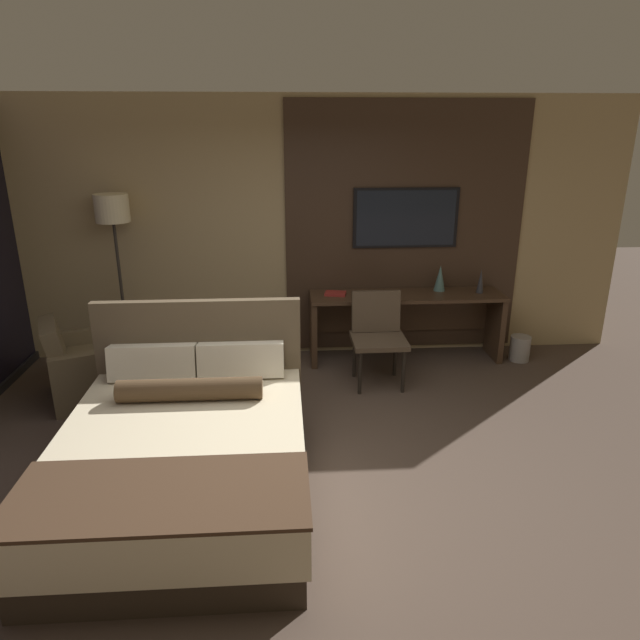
% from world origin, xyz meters
% --- Properties ---
extents(ground_plane, '(16.00, 16.00, 0.00)m').
position_xyz_m(ground_plane, '(0.00, 0.00, 0.00)').
color(ground_plane, '#4C3D33').
extents(wall_back_tv_panel, '(7.20, 0.09, 2.80)m').
position_xyz_m(wall_back_tv_panel, '(0.17, 2.59, 1.40)').
color(wall_back_tv_panel, tan).
rests_on(wall_back_tv_panel, ground_plane).
extents(bed, '(1.68, 2.12, 1.15)m').
position_xyz_m(bed, '(-0.90, -0.06, 0.32)').
color(bed, '#33281E').
rests_on(bed, ground_plane).
extents(desk, '(2.09, 0.52, 0.75)m').
position_xyz_m(desk, '(1.14, 2.32, 0.52)').
color(desk, '#422D1E').
rests_on(desk, ground_plane).
extents(tv, '(1.14, 0.04, 0.64)m').
position_xyz_m(tv, '(1.14, 2.52, 1.54)').
color(tv, black).
extents(desk_chair, '(0.54, 0.53, 0.92)m').
position_xyz_m(desk_chair, '(0.74, 1.73, 0.55)').
color(desk_chair, '#4C3D2D').
rests_on(desk_chair, ground_plane).
extents(armchair_by_window, '(1.01, 1.03, 0.79)m').
position_xyz_m(armchair_by_window, '(-2.05, 1.57, 0.27)').
color(armchair_by_window, brown).
rests_on(armchair_by_window, ground_plane).
extents(floor_lamp, '(0.34, 0.34, 1.84)m').
position_xyz_m(floor_lamp, '(-1.89, 2.33, 1.55)').
color(floor_lamp, '#282623').
rests_on(floor_lamp, ground_plane).
extents(vase_tall, '(0.08, 0.08, 0.27)m').
position_xyz_m(vase_tall, '(1.95, 2.28, 0.89)').
color(vase_tall, '#333338').
rests_on(vase_tall, desk).
extents(vase_short, '(0.13, 0.13, 0.28)m').
position_xyz_m(vase_short, '(1.53, 2.40, 0.90)').
color(vase_short, '#4C706B').
rests_on(vase_short, desk).
extents(book, '(0.25, 0.20, 0.03)m').
position_xyz_m(book, '(0.37, 2.30, 0.77)').
color(book, maroon).
rests_on(book, desk).
extents(waste_bin, '(0.22, 0.22, 0.28)m').
position_xyz_m(waste_bin, '(2.42, 2.15, 0.14)').
color(waste_bin, gray).
rests_on(waste_bin, ground_plane).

